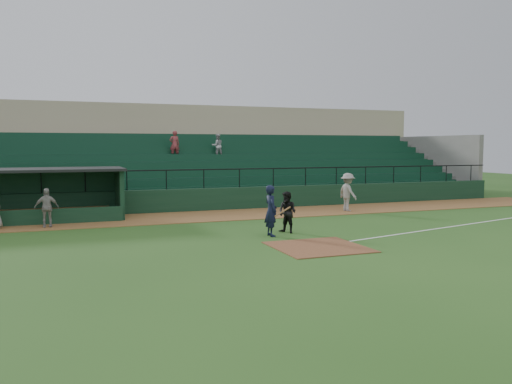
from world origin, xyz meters
name	(u,v)px	position (x,y,z in m)	size (l,w,h in m)	color
ground	(305,242)	(0.00, 0.00, 0.00)	(90.00, 90.00, 0.00)	#274F19
warning_track	(235,215)	(0.00, 8.00, 0.01)	(40.00, 4.00, 0.03)	brown
home_plate_dirt	(318,247)	(0.00, -1.00, 0.01)	(3.00, 3.00, 0.03)	brown
foul_line	(459,225)	(8.00, 1.20, 0.01)	(18.00, 0.09, 0.01)	white
stadium_structure	(194,164)	(0.00, 16.46, 2.30)	(38.00, 13.08, 6.40)	#10321D
dugout	(23,192)	(-9.75, 9.56, 1.33)	(8.90, 3.20, 2.42)	#10321D
batter_at_plate	(271,211)	(-0.66, 1.64, 0.98)	(1.03, 0.73, 1.96)	black
umpire	(287,212)	(0.23, 2.09, 0.82)	(0.80, 0.62, 1.65)	black
runner	(348,192)	(6.01, 7.20, 1.03)	(1.29, 0.74, 2.00)	gray
dugout_player_a	(46,208)	(-8.72, 6.92, 0.85)	(0.96, 0.40, 1.65)	gray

